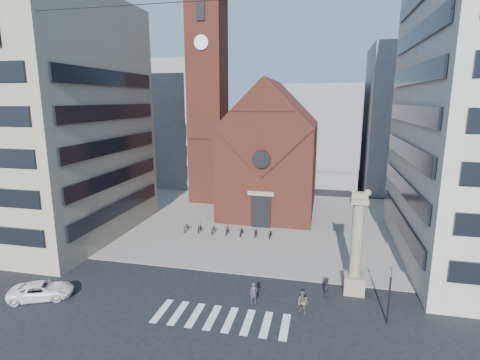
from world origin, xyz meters
name	(u,v)px	position (x,y,z in m)	size (l,w,h in m)	color
ground	(225,297)	(0.00, 0.00, 0.00)	(120.00, 120.00, 0.00)	black
piazza	(263,222)	(0.00, 19.00, 0.03)	(46.00, 30.00, 0.05)	gray
zebra_crossing	(221,318)	(0.55, -3.00, 0.01)	(10.20, 3.20, 0.01)	white
church	(271,154)	(0.00, 25.04, 7.98)	(12.00, 16.65, 18.00)	brown
campanile	(208,97)	(-10.00, 28.00, 15.74)	(5.50, 5.50, 31.20)	brown
building_left	(39,121)	(-24.00, 10.00, 13.00)	(18.00, 20.00, 26.00)	gray
bg_block_left	(177,123)	(-20.00, 40.00, 11.00)	(16.00, 14.00, 22.00)	gray
bg_block_mid	(319,134)	(6.00, 45.00, 9.00)	(14.00, 12.00, 18.00)	gray
bg_block_right	(417,120)	(22.00, 42.00, 12.00)	(16.00, 14.00, 24.00)	gray
lion_column	(356,252)	(10.01, 3.00, 3.46)	(1.63, 1.60, 8.68)	gray
traffic_light	(389,293)	(12.00, -1.00, 2.29)	(0.13, 0.16, 4.30)	black
white_car	(41,290)	(-13.97, -3.39, 0.65)	(2.14, 4.65, 1.29)	white
pedestrian_0	(254,293)	(2.43, -0.42, 0.83)	(0.61, 0.40, 1.66)	#393042
pedestrian_1	(303,303)	(6.17, -1.08, 0.88)	(0.86, 0.67, 1.77)	#595047
pedestrian_2	(326,288)	(7.84, 1.49, 0.89)	(1.04, 0.43, 1.77)	#2A2B32
scooter_0	(186,227)	(-8.33, 13.47, 0.54)	(0.65, 1.86, 0.98)	black
scooter_1	(200,228)	(-6.66, 13.47, 0.59)	(0.51, 1.81, 1.09)	black
scooter_2	(213,229)	(-5.00, 13.47, 0.54)	(0.65, 1.86, 0.98)	black
scooter_3	(227,230)	(-3.33, 13.47, 0.59)	(0.51, 1.81, 1.09)	black
scooter_4	(241,232)	(-1.66, 13.47, 0.54)	(0.65, 1.86, 0.98)	black
scooter_5	(256,232)	(0.00, 13.47, 0.59)	(0.51, 1.81, 1.09)	black
scooter_6	(270,234)	(1.67, 13.47, 0.54)	(0.65, 1.86, 0.98)	black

